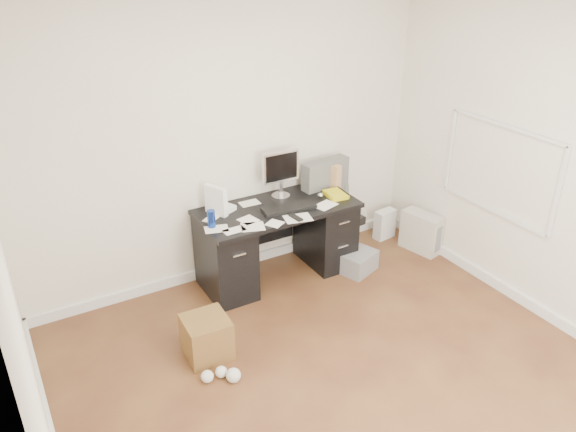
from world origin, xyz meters
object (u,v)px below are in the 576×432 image
(desk, at_px, (278,239))
(wicker_basket, at_px, (207,337))
(keyboard, at_px, (289,208))
(office_chair, at_px, (335,213))
(lcd_monitor, at_px, (281,174))
(pc_tower, at_px, (421,232))

(desk, xyz_separation_m, wicker_basket, (-1.06, -0.75, -0.23))
(keyboard, height_order, office_chair, office_chair)
(desk, height_order, office_chair, office_chair)
(desk, relative_size, lcd_monitor, 3.17)
(lcd_monitor, height_order, keyboard, lcd_monitor)
(keyboard, distance_m, wicker_basket, 1.43)
(keyboard, xyz_separation_m, office_chair, (0.59, 0.11, -0.25))
(keyboard, distance_m, pc_tower, 1.60)
(wicker_basket, bearing_deg, keyboard, 29.86)
(lcd_monitor, bearing_deg, desk, -126.42)
(keyboard, bearing_deg, lcd_monitor, 81.64)
(desk, distance_m, keyboard, 0.38)
(lcd_monitor, relative_size, wicker_basket, 1.38)
(pc_tower, relative_size, wicker_basket, 1.24)
(wicker_basket, bearing_deg, lcd_monitor, 37.78)
(keyboard, distance_m, office_chair, 0.65)
(pc_tower, distance_m, wicker_basket, 2.65)
(keyboard, bearing_deg, office_chair, 16.30)
(lcd_monitor, distance_m, pc_tower, 1.69)
(pc_tower, bearing_deg, office_chair, 146.95)
(office_chair, xyz_separation_m, wicker_basket, (-1.72, -0.76, -0.34))
(lcd_monitor, relative_size, pc_tower, 1.11)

